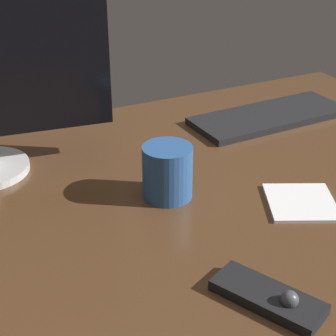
{
  "coord_description": "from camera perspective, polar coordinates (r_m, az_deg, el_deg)",
  "views": [
    {
      "loc": [
        -39.86,
        -78.21,
        52.8
      ],
      "look_at": [
        -2.52,
        -2.64,
        8.0
      ],
      "focal_mm": 58.48,
      "sensor_mm": 36.0,
      "label": 1
    }
  ],
  "objects": [
    {
      "name": "desk",
      "position": [
        1.02,
        0.61,
        -2.56
      ],
      "size": [
        140.0,
        84.0,
        2.0
      ],
      "primitive_type": "cube",
      "color": "#4C301C",
      "rests_on": "ground"
    },
    {
      "name": "keyboard",
      "position": [
        1.33,
        10.54,
        5.33
      ],
      "size": [
        38.59,
        15.78,
        1.57
      ],
      "primitive_type": "cube",
      "rotation": [
        0.0,
        0.0,
        0.04
      ],
      "color": "black",
      "rests_on": "desk"
    },
    {
      "name": "media_remote",
      "position": [
        0.77,
        10.55,
        -13.11
      ],
      "size": [
        12.0,
        16.45,
        3.3
      ],
      "rotation": [
        0.0,
        0.0,
        -1.12
      ],
      "color": "black",
      "rests_on": "desk"
    },
    {
      "name": "coffee_mug",
      "position": [
        0.97,
        -0.06,
        -0.41
      ],
      "size": [
        8.95,
        8.95,
        9.75
      ],
      "primitive_type": "cylinder",
      "color": "#28518C",
      "rests_on": "desk"
    },
    {
      "name": "notepad",
      "position": [
        0.99,
        13.71,
        -3.5
      ],
      "size": [
        15.94,
        16.3,
        0.62
      ],
      "primitive_type": "cube",
      "rotation": [
        0.0,
        0.0,
        1.12
      ],
      "color": "white",
      "rests_on": "desk"
    }
  ]
}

